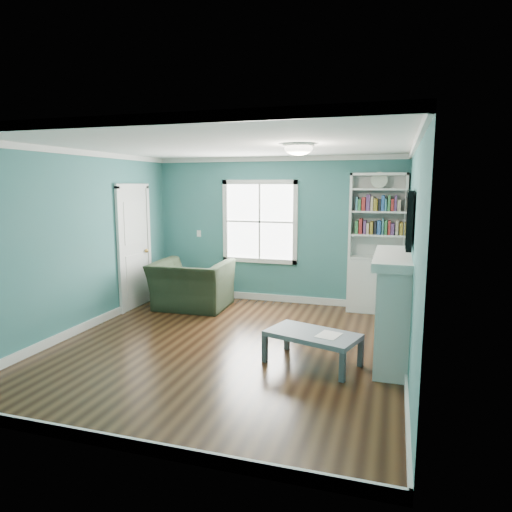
# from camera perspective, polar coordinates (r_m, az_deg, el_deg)

# --- Properties ---
(floor) EXTENTS (5.00, 5.00, 0.00)m
(floor) POSITION_cam_1_polar(r_m,az_deg,el_deg) (6.15, -3.60, -11.20)
(floor) COLOR black
(floor) RESTS_ON ground
(room_walls) EXTENTS (5.00, 5.00, 5.00)m
(room_walls) POSITION_cam_1_polar(r_m,az_deg,el_deg) (5.80, -3.75, 3.64)
(room_walls) COLOR #347877
(room_walls) RESTS_ON ground
(trim) EXTENTS (4.50, 5.00, 2.60)m
(trim) POSITION_cam_1_polar(r_m,az_deg,el_deg) (5.84, -3.72, 0.27)
(trim) COLOR white
(trim) RESTS_ON ground
(window) EXTENTS (1.40, 0.06, 1.50)m
(window) POSITION_cam_1_polar(r_m,az_deg,el_deg) (8.26, 0.46, 4.30)
(window) COLOR white
(window) RESTS_ON room_walls
(bookshelf) EXTENTS (0.90, 0.35, 2.31)m
(bookshelf) POSITION_cam_1_polar(r_m,az_deg,el_deg) (7.80, 14.79, -0.17)
(bookshelf) COLOR silver
(bookshelf) RESTS_ON ground
(fireplace) EXTENTS (0.44, 1.58, 1.30)m
(fireplace) POSITION_cam_1_polar(r_m,az_deg,el_deg) (5.79, 16.84, -6.26)
(fireplace) COLOR black
(fireplace) RESTS_ON ground
(tv) EXTENTS (0.06, 1.10, 0.65)m
(tv) POSITION_cam_1_polar(r_m,az_deg,el_deg) (5.61, 18.57, 4.49)
(tv) COLOR black
(tv) RESTS_ON fireplace
(door) EXTENTS (0.12, 0.98, 2.17)m
(door) POSITION_cam_1_polar(r_m,az_deg,el_deg) (8.10, -14.95, 1.23)
(door) COLOR silver
(door) RESTS_ON ground
(ceiling_fixture) EXTENTS (0.38, 0.38, 0.15)m
(ceiling_fixture) POSITION_cam_1_polar(r_m,az_deg,el_deg) (5.64, 5.34, 13.31)
(ceiling_fixture) COLOR white
(ceiling_fixture) RESTS_ON room_walls
(light_switch) EXTENTS (0.08, 0.01, 0.12)m
(light_switch) POSITION_cam_1_polar(r_m,az_deg,el_deg) (8.70, -7.15, 2.81)
(light_switch) COLOR white
(light_switch) RESTS_ON room_walls
(recliner) EXTENTS (1.28, 0.86, 1.09)m
(recliner) POSITION_cam_1_polar(r_m,az_deg,el_deg) (7.90, -8.07, -2.61)
(recliner) COLOR black
(recliner) RESTS_ON ground
(coffee_table) EXTENTS (1.19, 0.87, 0.39)m
(coffee_table) POSITION_cam_1_polar(r_m,az_deg,el_deg) (5.51, 7.07, -9.98)
(coffee_table) COLOR #444B52
(coffee_table) RESTS_ON ground
(paper_sheet) EXTENTS (0.31, 0.36, 0.00)m
(paper_sheet) POSITION_cam_1_polar(r_m,az_deg,el_deg) (5.43, 9.07, -9.73)
(paper_sheet) COLOR white
(paper_sheet) RESTS_ON coffee_table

